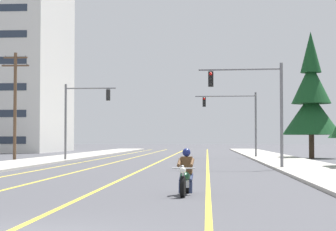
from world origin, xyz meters
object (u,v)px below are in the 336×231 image
Objects in this scene: traffic_signal_near_right at (257,99)px; utility_pole_left_near at (15,102)px; motorcycle_with_rider at (186,176)px; conifer_tree_right_verge_far at (311,100)px; traffic_signal_near_left at (80,111)px; traffic_signal_mid_right at (238,114)px.

utility_pole_left_near reaches higher than traffic_signal_near_right.
conifer_tree_right_verge_far is (10.21, 37.62, 4.77)m from motorcycle_with_rider.
traffic_signal_near_right is at bearing -44.00° from traffic_signal_near_left.
traffic_signal_near_right is 1.00× the size of traffic_signal_mid_right.
traffic_signal_near_left is 21.43m from conifer_tree_right_verge_far.
motorcycle_with_rider is at bearing -105.19° from conifer_tree_right_verge_far.
traffic_signal_near_left reaches higher than motorcycle_with_rider.
utility_pole_left_near is (-14.82, 29.31, 4.15)m from motorcycle_with_rider.
traffic_signal_near_right is at bearing 77.88° from motorcycle_with_rider.
traffic_signal_mid_right is at bearing 84.79° from motorcycle_with_rider.
conifer_tree_right_verge_far is (25.03, 8.31, 0.62)m from utility_pole_left_near.
utility_pole_left_near is 26.38m from conifer_tree_right_verge_far.
conifer_tree_right_verge_far is (19.76, 8.19, 1.30)m from traffic_signal_near_left.
traffic_signal_mid_right is (-0.03, 22.28, 0.05)m from traffic_signal_near_right.
motorcycle_with_rider is at bearing -63.18° from utility_pole_left_near.
conifer_tree_right_verge_far is at bearing 72.41° from traffic_signal_near_right.
traffic_signal_near_left is 0.53× the size of conifer_tree_right_verge_far.
traffic_signal_near_right is at bearing -89.91° from traffic_signal_mid_right.
motorcycle_with_rider is 17.48m from traffic_signal_near_right.
motorcycle_with_rider is 0.25× the size of utility_pole_left_near.
traffic_signal_near_right is 22.30m from utility_pole_left_near.
conifer_tree_right_verge_far reaches higher than traffic_signal_mid_right.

